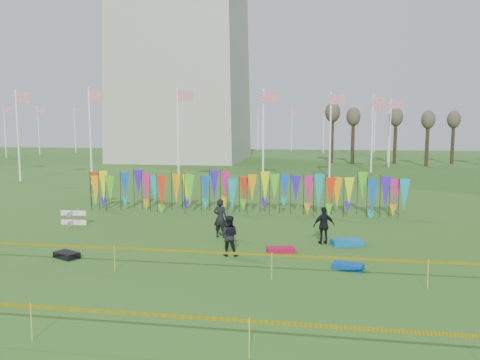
# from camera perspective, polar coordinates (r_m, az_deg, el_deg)

# --- Properties ---
(ground) EXTENTS (160.00, 160.00, 0.00)m
(ground) POSITION_cam_1_polar(r_m,az_deg,el_deg) (17.70, -5.90, -9.47)
(ground) COLOR #2B4E16
(ground) RESTS_ON ground
(flagpole_ring) EXTENTS (57.40, 56.16, 8.00)m
(flagpole_ring) POSITION_cam_1_polar(r_m,az_deg,el_deg) (67.01, -6.84, 5.85)
(flagpole_ring) COLOR white
(flagpole_ring) RESTS_ON ground
(banner_row) EXTENTS (18.64, 0.64, 2.21)m
(banner_row) POSITION_cam_1_polar(r_m,az_deg,el_deg) (26.16, -0.12, -1.20)
(banner_row) COLOR black
(banner_row) RESTS_ON ground
(caution_tape_near) EXTENTS (26.00, 0.02, 0.90)m
(caution_tape_near) POSITION_cam_1_polar(r_m,az_deg,el_deg) (15.72, -8.62, -8.63)
(caution_tape_near) COLOR #DBBC04
(caution_tape_near) RESTS_ON ground
(caution_tape_far) EXTENTS (26.00, 0.02, 0.90)m
(caution_tape_far) POSITION_cam_1_polar(r_m,az_deg,el_deg) (11.22, -16.91, -15.23)
(caution_tape_far) COLOR #DBBC04
(caution_tape_far) RESTS_ON ground
(box_kite) EXTENTS (0.67, 0.67, 0.74)m
(box_kite) POSITION_cam_1_polar(r_m,az_deg,el_deg) (24.62, -19.63, -4.34)
(box_kite) COLOR red
(box_kite) RESTS_ON ground
(person_left) EXTENTS (0.70, 0.57, 1.72)m
(person_left) POSITION_cam_1_polar(r_m,az_deg,el_deg) (20.61, -2.42, -4.66)
(person_left) COLOR black
(person_left) RESTS_ON ground
(person_mid) EXTENTS (0.77, 0.50, 1.54)m
(person_mid) POSITION_cam_1_polar(r_m,az_deg,el_deg) (17.77, -1.39, -6.79)
(person_mid) COLOR black
(person_mid) RESTS_ON ground
(person_right) EXTENTS (1.03, 0.79, 1.55)m
(person_right) POSITION_cam_1_polar(r_m,az_deg,el_deg) (19.78, 10.20, -5.49)
(person_right) COLOR black
(person_right) RESTS_ON ground
(kite_bag_blue) EXTENTS (1.12, 0.79, 0.21)m
(kite_bag_blue) POSITION_cam_1_polar(r_m,az_deg,el_deg) (16.70, 13.04, -10.22)
(kite_bag_blue) COLOR #094197
(kite_bag_blue) RESTS_ON ground
(kite_bag_red) EXTENTS (1.16, 0.75, 0.20)m
(kite_bag_red) POSITION_cam_1_polar(r_m,az_deg,el_deg) (18.45, 4.98, -8.47)
(kite_bag_red) COLOR #B20B36
(kite_bag_red) RESTS_ON ground
(kite_bag_black) EXTENTS (1.09, 0.91, 0.22)m
(kite_bag_black) POSITION_cam_1_polar(r_m,az_deg,el_deg) (18.77, -20.38, -8.57)
(kite_bag_black) COLOR black
(kite_bag_black) RESTS_ON ground
(kite_bag_teal) EXTENTS (1.38, 0.96, 0.24)m
(kite_bag_teal) POSITION_cam_1_polar(r_m,az_deg,el_deg) (19.90, 12.89, -7.43)
(kite_bag_teal) COLOR #0D6CB7
(kite_bag_teal) RESTS_ON ground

